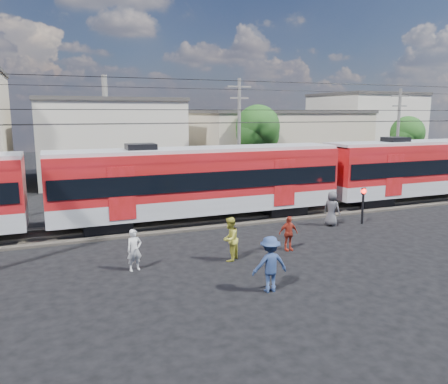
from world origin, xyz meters
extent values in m
plane|color=black|center=(0.00, 0.00, 0.00)|extent=(120.00, 120.00, 0.00)
cube|color=#2D2823|center=(0.00, 8.00, 0.06)|extent=(70.00, 3.40, 0.12)
cube|color=#59544C|center=(0.00, 7.25, 0.18)|extent=(70.00, 0.12, 0.12)
cube|color=#59544C|center=(0.00, 8.75, 0.18)|extent=(70.00, 0.12, 0.12)
cube|color=black|center=(-4.56, 8.00, 0.35)|extent=(2.40, 2.20, 0.70)
cube|color=black|center=(5.68, 8.00, 0.35)|extent=(2.40, 2.20, 0.70)
cube|color=#9D9FA4|center=(0.56, 8.00, 1.15)|extent=(16.00, 3.00, 0.90)
cube|color=maroon|center=(0.56, 8.00, 2.80)|extent=(16.00, 3.00, 2.40)
cube|color=black|center=(0.56, 8.00, 2.55)|extent=(15.68, 3.08, 0.95)
cube|color=#9D9FA4|center=(0.56, 8.00, 4.05)|extent=(16.00, 2.60, 0.25)
cube|color=black|center=(12.24, 8.00, 0.35)|extent=(2.40, 2.20, 0.70)
cube|color=#9D9FA4|center=(17.36, 8.00, 1.15)|extent=(16.00, 3.00, 0.90)
cube|color=maroon|center=(17.36, 8.00, 2.80)|extent=(16.00, 3.00, 2.40)
cube|color=black|center=(17.36, 8.00, 2.55)|extent=(15.68, 3.08, 0.95)
cube|color=#9D9FA4|center=(17.36, 8.00, 4.05)|extent=(16.00, 2.60, 0.25)
cylinder|color=black|center=(0.00, 7.30, 5.50)|extent=(70.00, 0.03, 0.03)
cylinder|color=black|center=(0.00, 8.70, 5.50)|extent=(70.00, 0.03, 0.03)
cylinder|color=black|center=(0.00, 7.30, 6.20)|extent=(70.00, 0.03, 0.03)
cylinder|color=black|center=(0.00, 8.70, 6.20)|extent=(70.00, 0.03, 0.03)
cylinder|color=black|center=(0.00, 4.50, 7.50)|extent=(70.00, 0.03, 0.03)
cylinder|color=black|center=(0.00, 11.50, 7.50)|extent=(70.00, 0.03, 0.03)
cube|color=#BBB5A4|center=(-2.00, 27.00, 3.50)|extent=(12.00, 12.00, 7.00)
cube|color=#3F3D3A|center=(-2.00, 27.00, 7.15)|extent=(12.24, 12.24, 0.30)
cube|color=#BBAC8F|center=(14.00, 24.00, 3.00)|extent=(16.00, 10.00, 6.00)
cube|color=#3F3D3A|center=(14.00, 24.00, 6.15)|extent=(16.32, 10.20, 0.30)
cube|color=#BBB5A4|center=(28.00, 28.00, 4.00)|extent=(10.00, 10.00, 8.00)
cube|color=#3F3D3A|center=(28.00, 28.00, 8.15)|extent=(10.20, 10.20, 0.30)
cylinder|color=slate|center=(6.00, 15.00, 4.25)|extent=(0.24, 0.24, 8.50)
cube|color=slate|center=(6.00, 15.00, 7.90)|extent=(1.80, 0.12, 0.12)
cube|color=slate|center=(6.00, 15.00, 7.10)|extent=(1.40, 0.12, 0.12)
cylinder|color=slate|center=(20.00, 14.00, 4.00)|extent=(0.24, 0.24, 8.00)
cube|color=slate|center=(20.00, 14.00, 7.40)|extent=(1.80, 0.12, 0.12)
cube|color=slate|center=(20.00, 14.00, 6.60)|extent=(1.40, 0.12, 0.12)
cylinder|color=#382619|center=(9.00, 18.00, 1.96)|extent=(0.36, 0.36, 3.92)
sphere|color=#153E11|center=(9.00, 18.00, 4.90)|extent=(3.64, 3.64, 3.64)
sphere|color=#153E11|center=(9.60, 18.30, 4.20)|extent=(2.80, 2.80, 2.80)
cylinder|color=#382619|center=(24.00, 17.00, 1.68)|extent=(0.36, 0.36, 3.36)
sphere|color=#153E11|center=(24.00, 17.00, 4.20)|extent=(3.12, 3.12, 3.12)
sphere|color=#153E11|center=(24.60, 17.30, 3.60)|extent=(2.40, 2.40, 2.40)
imported|color=beige|center=(-4.25, 1.79, 0.82)|extent=(0.66, 0.51, 1.64)
imported|color=gold|center=(-0.38, 1.46, 0.92)|extent=(1.12, 1.12, 1.84)
imported|color=navy|center=(-0.33, -1.97, 0.97)|extent=(1.29, 0.79, 1.94)
imported|color=maroon|center=(2.56, 1.75, 0.78)|extent=(0.92, 0.40, 1.56)
imported|color=#48474C|center=(6.92, 4.64, 0.95)|extent=(0.99, 1.10, 1.89)
imported|color=#B2B3B9|center=(19.58, 12.02, 0.68)|extent=(4.03, 1.72, 1.36)
cylinder|color=black|center=(8.75, 4.36, 0.94)|extent=(0.13, 0.13, 1.89)
sphere|color=#FF140C|center=(8.75, 4.36, 1.83)|extent=(0.29, 0.29, 0.29)
cube|color=black|center=(8.75, 4.36, 1.83)|extent=(0.26, 0.06, 0.37)
camera|label=1|loc=(-7.07, -14.53, 6.04)|focal=35.00mm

